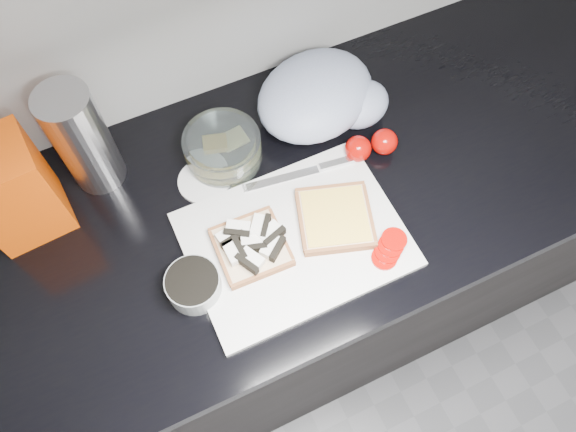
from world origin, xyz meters
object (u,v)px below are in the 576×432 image
object	(u,v)px
bread_bag	(12,190)
steel_canister	(83,140)
glass_bowl	(223,148)
cutting_board	(295,239)

from	to	relation	value
bread_bag	steel_canister	bearing A→B (deg)	11.78
bread_bag	glass_bowl	bearing A→B (deg)	-8.42
steel_canister	glass_bowl	bearing A→B (deg)	-15.89
cutting_board	bread_bag	xyz separation A→B (m)	(-0.43, 0.26, 0.10)
cutting_board	glass_bowl	world-z (taller)	glass_bowl
cutting_board	steel_canister	size ratio (longest dim) A/B	1.68
glass_bowl	bread_bag	distance (m)	0.39
glass_bowl	steel_canister	bearing A→B (deg)	164.11
cutting_board	glass_bowl	distance (m)	0.24
bread_bag	steel_canister	xyz separation A→B (m)	(0.14, 0.04, 0.01)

